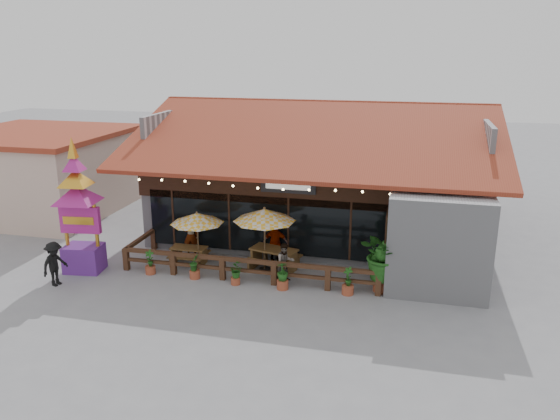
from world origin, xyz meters
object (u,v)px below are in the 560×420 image
(picnic_table_left, at_px, (189,252))
(picnic_table_right, at_px, (274,256))
(pedestrian, at_px, (55,264))
(umbrella_left, at_px, (197,218))
(tropical_plant, at_px, (384,255))
(umbrella_right, at_px, (264,215))
(thai_sign_tower, at_px, (78,197))

(picnic_table_left, xyz_separation_m, picnic_table_right, (3.51, 0.18, 0.12))
(pedestrian, bearing_deg, picnic_table_right, -54.70)
(umbrella_left, height_order, tropical_plant, tropical_plant)
(picnic_table_right, bearing_deg, picnic_table_left, -177.05)
(picnic_table_left, height_order, pedestrian, pedestrian)
(umbrella_left, height_order, umbrella_right, umbrella_right)
(picnic_table_left, bearing_deg, tropical_plant, -5.93)
(thai_sign_tower, height_order, pedestrian, thai_sign_tower)
(umbrella_right, xyz_separation_m, thai_sign_tower, (-6.85, -1.73, 0.74))
(tropical_plant, bearing_deg, thai_sign_tower, -175.63)
(picnic_table_right, distance_m, tropical_plant, 4.46)
(umbrella_left, distance_m, picnic_table_left, 1.58)
(picnic_table_right, xyz_separation_m, thai_sign_tower, (-7.19, -1.86, 2.41))
(picnic_table_right, relative_size, pedestrian, 1.27)
(picnic_table_right, distance_m, thai_sign_tower, 7.81)
(picnic_table_right, bearing_deg, pedestrian, -155.94)
(umbrella_right, distance_m, picnic_table_right, 1.71)
(umbrella_right, bearing_deg, pedestrian, -155.87)
(picnic_table_right, xyz_separation_m, pedestrian, (-7.44, -3.32, 0.25))
(umbrella_right, bearing_deg, picnic_table_left, -179.23)
(umbrella_left, distance_m, umbrella_right, 2.73)
(picnic_table_right, xyz_separation_m, tropical_plant, (4.27, -0.99, 0.80))
(umbrella_left, relative_size, picnic_table_left, 1.89)
(umbrella_left, xyz_separation_m, umbrella_right, (2.72, 0.14, 0.28))
(umbrella_left, xyz_separation_m, tropical_plant, (7.32, -0.71, -0.59))
(umbrella_right, height_order, thai_sign_tower, thai_sign_tower)
(picnic_table_left, bearing_deg, pedestrian, -141.39)
(thai_sign_tower, xyz_separation_m, tropical_plant, (11.46, 0.88, -1.61))
(umbrella_right, bearing_deg, umbrella_left, -176.95)
(picnic_table_left, bearing_deg, umbrella_left, -12.59)
(umbrella_left, relative_size, pedestrian, 1.63)
(umbrella_right, xyz_separation_m, pedestrian, (-7.10, -3.18, -1.42))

